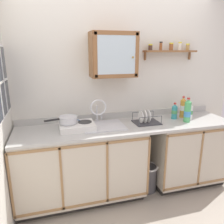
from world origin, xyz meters
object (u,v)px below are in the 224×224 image
at_px(bottle_opaque_white_1, 190,112).
at_px(dish_rack, 146,120).
at_px(wall_cabinet, 113,55).
at_px(mug, 74,123).
at_px(bottle_juice_amber_2, 183,108).
at_px(bottle_soda_green_3, 187,111).
at_px(hot_plate_stove, 77,126).
at_px(trash_bin, 147,177).
at_px(saucepan, 68,119).
at_px(sink, 102,126).
at_px(bottle_detergent_teal_0, 174,111).

bearing_deg(bottle_opaque_white_1, dish_rack, 177.48).
bearing_deg(wall_cabinet, mug, -171.75).
distance_m(bottle_juice_amber_2, bottle_soda_green_3, 0.20).
bearing_deg(hot_plate_stove, trash_bin, -5.46).
xyz_separation_m(bottle_soda_green_3, dish_rack, (-0.52, 0.10, -0.10)).
bearing_deg(wall_cabinet, bottle_soda_green_3, -16.16).
relative_size(hot_plate_stove, saucepan, 1.08).
xyz_separation_m(sink, mug, (-0.33, 0.05, 0.06)).
bearing_deg(hot_plate_stove, saucepan, 167.05).
bearing_deg(sink, wall_cabinet, 35.87).
xyz_separation_m(hot_plate_stove, wall_cabinet, (0.48, 0.16, 0.80)).
xyz_separation_m(bottle_soda_green_3, mug, (-1.41, 0.19, -0.09)).
distance_m(bottle_detergent_teal_0, trash_bin, 0.94).
xyz_separation_m(hot_plate_stove, bottle_juice_amber_2, (1.44, 0.09, 0.10)).
distance_m(bottle_detergent_teal_0, bottle_opaque_white_1, 0.19).
relative_size(bottle_juice_amber_2, trash_bin, 0.82).
distance_m(sink, bottle_juice_amber_2, 1.14).
relative_size(sink, hot_plate_stove, 1.25).
height_order(hot_plate_stove, bottle_detergent_teal_0, bottle_detergent_teal_0).
height_order(bottle_detergent_teal_0, dish_rack, bottle_detergent_teal_0).
bearing_deg(bottle_opaque_white_1, wall_cabinet, 169.16).
relative_size(sink, trash_bin, 1.41).
bearing_deg(bottle_soda_green_3, wall_cabinet, 163.84).
height_order(hot_plate_stove, bottle_soda_green_3, bottle_soda_green_3).
bearing_deg(mug, saucepan, -141.49).
relative_size(saucepan, bottle_soda_green_3, 1.18).
distance_m(hot_plate_stove, bottle_opaque_white_1, 1.47).
height_order(bottle_juice_amber_2, trash_bin, bottle_juice_amber_2).
relative_size(bottle_detergent_teal_0, bottle_soda_green_3, 0.70).
xyz_separation_m(saucepan, bottle_opaque_white_1, (1.57, -0.06, -0.01)).
relative_size(bottle_opaque_white_1, trash_bin, 0.65).
height_order(bottle_opaque_white_1, mug, bottle_opaque_white_1).
bearing_deg(trash_bin, bottle_soda_green_3, -2.42).
bearing_deg(trash_bin, dish_rack, 106.16).
xyz_separation_m(dish_rack, mug, (-0.88, 0.09, 0.01)).
height_order(bottle_detergent_teal_0, mug, bottle_detergent_teal_0).
bearing_deg(wall_cabinet, trash_bin, -30.89).
relative_size(bottle_soda_green_3, dish_rack, 1.00).
distance_m(bottle_juice_amber_2, mug, 1.47).
bearing_deg(bottle_detergent_teal_0, mug, 179.01).
bearing_deg(bottle_opaque_white_1, sink, 176.76).
xyz_separation_m(sink, saucepan, (-0.41, -0.01, 0.12)).
xyz_separation_m(sink, trash_bin, (0.57, -0.12, -0.73)).
bearing_deg(saucepan, sink, 1.37).
distance_m(bottle_detergent_teal_0, wall_cabinet, 1.11).
relative_size(bottle_opaque_white_1, bottle_soda_green_3, 0.74).
distance_m(bottle_opaque_white_1, bottle_soda_green_3, 0.12).
bearing_deg(trash_bin, bottle_detergent_teal_0, 19.07).
height_order(saucepan, trash_bin, saucepan).
bearing_deg(bottle_juice_amber_2, bottle_soda_green_3, -106.57).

